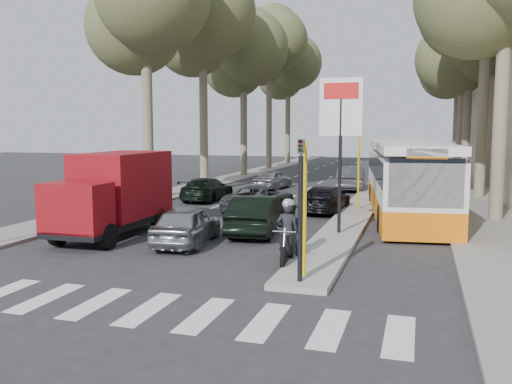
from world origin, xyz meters
The scene contains 25 objects.
ground centered at (0.00, 0.00, 0.00)m, with size 120.00×120.00×0.00m, color #28282B.
sidewalk_right centered at (8.60, 25.00, 0.06)m, with size 3.20×70.00×0.12m, color gray.
median_left centered at (-8.00, 28.00, 0.06)m, with size 2.40×64.00×0.12m, color gray.
traffic_island centered at (3.25, 11.00, 0.08)m, with size 1.50×26.00×0.16m, color gray.
billboard centered at (3.25, 5.00, 3.70)m, with size 1.50×12.10×5.60m.
traffic_light_island centered at (3.25, -1.50, 2.49)m, with size 0.16×0.41×3.60m.
tree_l_a centered at (-7.87, 12.11, 10.38)m, with size 7.40×7.20×14.10m.
tree_l_b centered at (-7.97, 20.11, 11.07)m, with size 7.40×7.20×14.88m.
tree_l_c centered at (-7.77, 28.11, 10.04)m, with size 7.40×7.20×13.71m.
tree_l_d centered at (-7.87, 36.11, 11.76)m, with size 7.40×7.20×15.66m.
tree_l_e centered at (-7.97, 44.11, 10.73)m, with size 7.40×7.20×14.49m.
tree_r_c centered at (9.03, 26.11, 9.69)m, with size 7.40×7.20×13.32m.
tree_r_d centered at (9.13, 34.11, 11.07)m, with size 7.40×7.20×14.88m.
tree_r_e centered at (9.23, 42.11, 10.38)m, with size 7.40×7.20×14.10m.
silver_hatchback centered at (-1.44, 2.30, 0.66)m, with size 1.56×3.89×1.32m, color #A0A4A7.
dark_hatchback centered at (0.27, 4.73, 0.71)m, with size 1.50×4.30×1.42m, color black.
queue_car_a centered at (-1.10, 9.71, 0.63)m, with size 2.09×4.52×1.26m, color #474A4E.
queue_car_b centered at (1.80, 10.64, 0.61)m, with size 1.72×4.23×1.23m, color black.
queue_car_c centered at (-3.07, 19.31, 0.63)m, with size 1.48×3.68×1.25m, color #9A9CA2.
queue_car_d centered at (1.80, 20.15, 0.76)m, with size 1.60×4.58×1.51m, color #4C4E54.
queue_car_e centered at (-4.99, 12.84, 0.62)m, with size 1.75×4.30×1.25m, color black.
red_truck centered at (-4.50, 2.89, 1.58)m, with size 2.20×5.61×2.98m.
city_bus centered at (5.36, 10.57, 1.74)m, with size 4.31×12.79×3.30m.
motorcycle centered at (2.37, 0.93, 0.85)m, with size 0.86×2.21×1.88m.
pedestrian_far centered at (7.20, 7.96, 1.03)m, with size 1.17×0.52×1.81m, color #64564B.
Camera 1 is at (5.97, -14.06, 3.84)m, focal length 38.00 mm.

